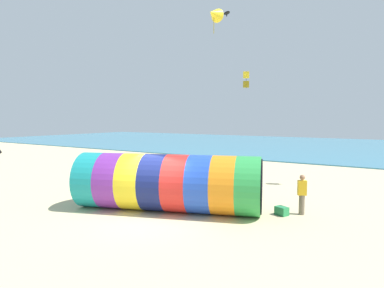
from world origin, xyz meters
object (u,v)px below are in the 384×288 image
object	(u,v)px
kite_handler	(302,194)
kite_black_parafoil	(227,13)
giant_inflatable_tube	(168,183)
cooler_box	(282,211)
kite_yellow_delta	(214,14)
kite_yellow_box	(246,80)
beach_flag	(0,154)

from	to	relation	value
kite_handler	kite_black_parafoil	distance (m)	19.92
giant_inflatable_tube	cooler_box	xyz separation A→B (m)	(4.47, 2.01, -1.07)
kite_yellow_delta	kite_yellow_box	world-z (taller)	kite_yellow_delta
kite_yellow_delta	kite_yellow_box	distance (m)	7.70
kite_yellow_box	kite_black_parafoil	bearing A→B (deg)	130.99
kite_yellow_box	cooler_box	size ratio (longest dim) A/B	2.26
beach_flag	kite_yellow_box	bearing A→B (deg)	59.77
kite_handler	kite_yellow_box	world-z (taller)	kite_yellow_box
kite_handler	kite_yellow_delta	bearing A→B (deg)	170.50
kite_yellow_delta	cooler_box	bearing A→B (deg)	-18.37
kite_yellow_box	beach_flag	distance (m)	15.94
kite_handler	beach_flag	bearing A→B (deg)	-159.15
kite_handler	beach_flag	world-z (taller)	beach_flag
giant_inflatable_tube	kite_yellow_box	bearing A→B (deg)	95.29
kite_handler	cooler_box	world-z (taller)	kite_handler
giant_inflatable_tube	kite_black_parafoil	size ratio (longest dim) A/B	9.44
giant_inflatable_tube	kite_yellow_box	world-z (taller)	kite_yellow_box
kite_yellow_box	beach_flag	size ratio (longest dim) A/B	0.46
kite_black_parafoil	beach_flag	distance (m)	20.97
kite_handler	kite_yellow_delta	size ratio (longest dim) A/B	1.29
beach_flag	cooler_box	bearing A→B (deg)	19.70
kite_handler	kite_black_parafoil	xyz separation A→B (m)	(-9.90, 12.30, 12.15)
giant_inflatable_tube	kite_black_parafoil	distance (m)	19.55
beach_flag	kite_handler	bearing A→B (deg)	20.85
giant_inflatable_tube	kite_black_parafoil	bearing A→B (deg)	107.73
giant_inflatable_tube	beach_flag	bearing A→B (deg)	-162.77
kite_handler	cooler_box	distance (m)	1.12
giant_inflatable_tube	kite_handler	bearing A→B (deg)	26.56
kite_handler	kite_black_parafoil	world-z (taller)	kite_black_parafoil
giant_inflatable_tube	kite_yellow_delta	xyz separation A→B (m)	(0.40, 3.37, 8.03)
giant_inflatable_tube	kite_black_parafoil	xyz separation A→B (m)	(-4.75, 14.87, 11.78)
kite_yellow_box	beach_flag	world-z (taller)	kite_yellow_box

